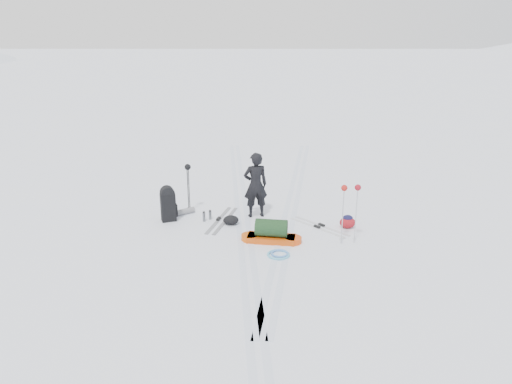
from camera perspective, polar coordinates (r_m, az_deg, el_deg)
ground at (r=12.81m, az=-1.43°, el=-3.90°), size 200.00×200.00×0.00m
ski_tracks at (r=13.62m, az=1.25°, el=-2.48°), size 3.38×17.97×0.01m
skier at (r=13.15m, az=-0.06°, el=0.81°), size 0.73×0.57×1.76m
pulk_sled at (r=11.85m, az=1.76°, el=-4.72°), size 1.49×0.63×0.55m
expedition_rucksack at (r=13.24m, az=-9.78°, el=-1.39°), size 0.85×0.88×0.95m
ski_poles_black at (r=13.52m, az=-7.79°, el=2.17°), size 0.17×0.17×1.37m
ski_poles_silver at (r=11.59m, az=10.77°, el=-0.29°), size 0.46×0.18×1.45m
touring_skis_grey at (r=13.17m, az=-3.90°, el=-3.21°), size 0.75×1.96×0.07m
touring_skis_white at (r=12.83m, az=7.25°, el=-3.95°), size 1.42×1.49×0.07m
rope_coil at (r=11.23m, az=2.64°, el=-7.11°), size 0.60×0.60×0.06m
small_daypack at (r=12.84m, az=10.42°, el=-3.36°), size 0.44×0.35×0.34m
thermos_pair at (r=13.18m, az=-5.63°, el=-2.72°), size 0.22×0.22×0.28m
stuff_sack at (r=12.86m, az=-2.88°, el=-3.22°), size 0.43×0.34×0.25m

